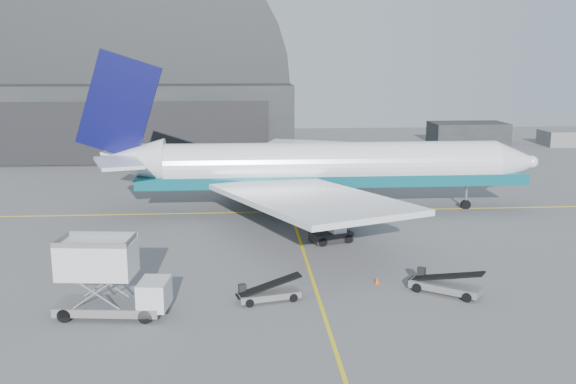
{
  "coord_description": "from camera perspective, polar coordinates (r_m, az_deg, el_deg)",
  "views": [
    {
      "loc": [
        -5.2,
        -47.1,
        16.57
      ],
      "look_at": [
        -1.07,
        9.14,
        4.5
      ],
      "focal_mm": 40.0,
      "sensor_mm": 36.0,
      "label": 1
    }
  ],
  "objects": [
    {
      "name": "distant_bldg_b",
      "position": [
        130.95,
        23.27,
        3.83
      ],
      "size": [
        8.0,
        6.0,
        2.8
      ],
      "primitive_type": "cube",
      "color": "slate",
      "rests_on": "ground"
    },
    {
      "name": "taxi_lines",
      "position": [
        62.24,
        0.75,
        -3.35
      ],
      "size": [
        80.0,
        42.12,
        0.02
      ],
      "color": "yellow",
      "rests_on": "ground"
    },
    {
      "name": "hangar",
      "position": [
        113.52,
        -12.83,
        8.23
      ],
      "size": [
        50.0,
        28.3,
        28.0
      ],
      "color": "black",
      "rests_on": "ground"
    },
    {
      "name": "catering_truck",
      "position": [
        43.13,
        -15.73,
        -7.43
      ],
      "size": [
        7.43,
        3.43,
        4.94
      ],
      "rotation": [
        0.0,
        0.0,
        -0.11
      ],
      "color": "slate",
      "rests_on": "ground"
    },
    {
      "name": "pushback_tug",
      "position": [
        58.22,
        3.93,
        -3.84
      ],
      "size": [
        4.09,
        3.1,
        1.68
      ],
      "rotation": [
        0.0,
        0.0,
        0.33
      ],
      "color": "black",
      "rests_on": "ground"
    },
    {
      "name": "distant_bldg_a",
      "position": [
        127.77,
        15.65,
        4.18
      ],
      "size": [
        14.0,
        8.0,
        4.0
      ],
      "primitive_type": "cube",
      "color": "black",
      "rests_on": "ground"
    },
    {
      "name": "traffic_cone",
      "position": [
        48.28,
        7.92,
        -7.81
      ],
      "size": [
        0.35,
        0.35,
        0.51
      ],
      "color": "#E14507",
      "rests_on": "ground"
    },
    {
      "name": "belt_loader_a",
      "position": [
        44.59,
        -1.79,
        -9.0
      ],
      "size": [
        4.65,
        2.45,
        1.74
      ],
      "rotation": [
        0.0,
        0.0,
        0.24
      ],
      "color": "slate",
      "rests_on": "ground"
    },
    {
      "name": "belt_loader_b",
      "position": [
        47.2,
        13.75,
        -8.03
      ],
      "size": [
        4.97,
        4.23,
        2.0
      ],
      "rotation": [
        0.0,
        0.0,
        -0.62
      ],
      "color": "slate",
      "rests_on": "ground"
    },
    {
      "name": "ground",
      "position": [
        50.2,
        2.0,
        -7.2
      ],
      "size": [
        200.0,
        200.0,
        0.0
      ],
      "primitive_type": "plane",
      "color": "#565659",
      "rests_on": "ground"
    },
    {
      "name": "airliner",
      "position": [
        68.51,
        2.34,
        2.22
      ],
      "size": [
        49.38,
        47.88,
        17.33
      ],
      "color": "white",
      "rests_on": "ground"
    }
  ]
}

